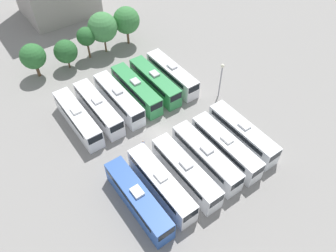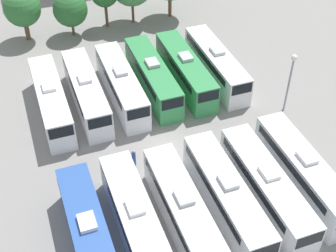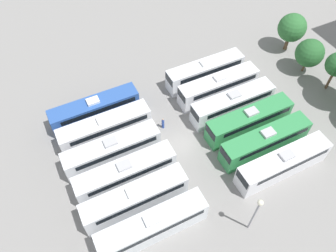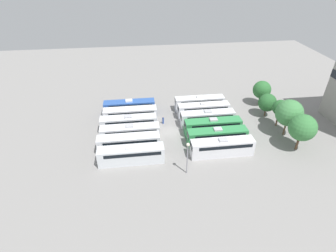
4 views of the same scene
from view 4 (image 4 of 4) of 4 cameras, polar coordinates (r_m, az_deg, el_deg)
The scene contains 20 objects.
ground_plane at distance 56.91m, azimuth 0.47°, elevation -1.24°, with size 131.10×131.10×0.00m, color gray.
bus_0 at distance 63.37m, azimuth -8.34°, elevation 4.16°, with size 2.55×12.00×3.63m.
bus_1 at distance 60.25m, azimuth -8.17°, elevation 2.54°, with size 2.55×12.00×3.63m.
bus_2 at distance 57.14m, azimuth -8.53°, elevation 0.67°, with size 2.55×12.00×3.63m.
bus_3 at distance 54.02m, azimuth -8.23°, elevation -1.41°, with size 2.55×12.00×3.63m.
bus_4 at distance 51.25m, azimuth -8.48°, elevation -3.57°, with size 2.55×12.00×3.63m.
bus_5 at distance 48.32m, azimuth -7.98°, elevation -6.13°, with size 2.55×12.00×3.63m.
bus_6 at distance 64.99m, azimuth 6.89°, elevation 5.06°, with size 2.55×12.00×3.63m.
bus_7 at distance 62.03m, azimuth 7.75°, elevation 3.54°, with size 2.55×12.00×3.63m.
bus_8 at distance 59.01m, azimuth 8.60°, elevation 1.80°, with size 2.55×12.00×3.63m.
bus_9 at distance 56.28m, azimuth 9.75°, elevation -0.01°, with size 2.55×12.00×3.63m.
bus_10 at distance 53.38m, azimuth 10.67°, elevation -2.15°, with size 2.55×12.00×3.63m.
bus_11 at distance 50.65m, azimuth 11.74°, elevation -4.47°, with size 2.55×12.00×3.63m.
worker_person at distance 59.24m, azimuth -1.07°, elevation 1.25°, with size 0.36×0.36×1.81m.
light_pole at distance 44.00m, azimuth 4.29°, elevation -5.81°, with size 0.60×0.60×6.53m.
tree_0 at distance 69.67m, azimuth 19.75°, elevation 7.43°, with size 4.41×4.41×6.37m.
tree_1 at distance 65.20m, azimuth 20.81°, elevation 4.79°, with size 4.20×4.20×5.60m.
tree_2 at distance 61.59m, azimuth 23.27°, elevation 3.66°, with size 3.44×3.44×6.31m.
tree_3 at distance 58.66m, azimuth 24.87°, elevation 2.60°, with size 5.49×5.49×8.05m.
tree_4 at distance 55.19m, azimuth 27.24°, elevation -0.33°, with size 5.14×5.14×7.62m.
Camera 4 is at (46.55, -6.37, 32.12)m, focal length 28.00 mm.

